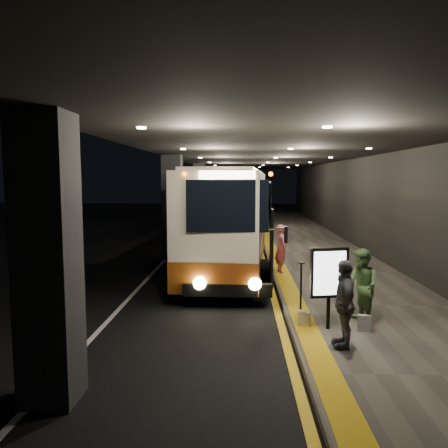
{
  "coord_description": "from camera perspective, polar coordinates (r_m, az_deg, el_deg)",
  "views": [
    {
      "loc": [
        1.39,
        -14.35,
        3.42
      ],
      "look_at": [
        0.76,
        2.11,
        1.7
      ],
      "focal_mm": 35.0,
      "sensor_mm": 36.0,
      "label": 1
    }
  ],
  "objects": [
    {
      "name": "bag_plain",
      "position": [
        10.09,
        10.42,
        -12.1
      ],
      "size": [
        0.29,
        0.23,
        0.32
      ],
      "primitive_type": "cube",
      "rotation": [
        0.0,
        0.0,
        -0.36
      ],
      "color": "beige",
      "rests_on": "sidewalk"
    },
    {
      "name": "ground",
      "position": [
        14.82,
        -3.26,
        -7.39
      ],
      "size": [
        90.0,
        90.0,
        0.0
      ],
      "primitive_type": "plane",
      "color": "black"
    },
    {
      "name": "coach_third",
      "position": [
        45.78,
        1.69,
        3.86
      ],
      "size": [
        3.06,
        11.68,
        3.63
      ],
      "rotation": [
        0.0,
        0.0,
        -0.06
      ],
      "color": "beige",
      "rests_on": "ground"
    },
    {
      "name": "tactile_strip",
      "position": [
        19.68,
        6.45,
        -3.62
      ],
      "size": [
        0.5,
        50.0,
        0.01
      ],
      "primitive_type": "cube",
      "color": "gold",
      "rests_on": "sidewalk"
    },
    {
      "name": "kerb_stripe_yellow",
      "position": [
        19.68,
        4.98,
        -4.06
      ],
      "size": [
        0.18,
        50.0,
        0.01
      ],
      "primitive_type": "cube",
      "color": "gold",
      "rests_on": "ground"
    },
    {
      "name": "passenger_waiting_grey",
      "position": [
        8.9,
        15.42,
        -9.97
      ],
      "size": [
        0.53,
        1.02,
        1.72
      ],
      "primitive_type": "imported",
      "rotation": [
        0.0,
        0.0,
        -1.58
      ],
      "color": "#4B4C51",
      "rests_on": "sidewalk"
    },
    {
      "name": "terminal_wall",
      "position": [
        20.15,
        18.43,
        4.46
      ],
      "size": [
        0.1,
        50.0,
        6.0
      ],
      "primitive_type": "cube",
      "color": "black",
      "rests_on": "ground"
    },
    {
      "name": "passenger_waiting_green",
      "position": [
        10.37,
        17.51,
        -7.79
      ],
      "size": [
        0.68,
        0.92,
        1.71
      ],
      "primitive_type": "imported",
      "rotation": [
        0.0,
        0.0,
        -1.36
      ],
      "color": "#4E7641",
      "rests_on": "sidewalk"
    },
    {
      "name": "bag_polka",
      "position": [
        10.08,
        17.84,
        -12.22
      ],
      "size": [
        0.31,
        0.18,
        0.35
      ],
      "primitive_type": "cube",
      "rotation": [
        0.0,
        0.0,
        -0.22
      ],
      "color": "black",
      "rests_on": "sidewalk"
    },
    {
      "name": "coach_main",
      "position": [
        16.9,
        1.04,
        0.26
      ],
      "size": [
        3.16,
        11.75,
        3.63
      ],
      "rotation": [
        0.0,
        0.0,
        -0.07
      ],
      "color": "beige",
      "rests_on": "ground"
    },
    {
      "name": "info_sign",
      "position": [
        9.75,
        13.58,
        -6.41
      ],
      "size": [
        0.85,
        0.28,
        1.79
      ],
      "rotation": [
        0.0,
        0.0,
        0.2
      ],
      "color": "black",
      "rests_on": "sidewalk"
    },
    {
      "name": "coach_second",
      "position": [
        30.74,
        1.17,
        2.75
      ],
      "size": [
        2.68,
        11.31,
        3.53
      ],
      "rotation": [
        0.0,
        0.0,
        -0.03
      ],
      "color": "beige",
      "rests_on": "ground"
    },
    {
      "name": "sidewalk",
      "position": [
        19.93,
        11.91,
        -3.83
      ],
      "size": [
        4.5,
        50.0,
        0.15
      ],
      "primitive_type": "cube",
      "color": "#514C44",
      "rests_on": "ground"
    },
    {
      "name": "support_columns",
      "position": [
        18.62,
        -6.73,
        2.16
      ],
      "size": [
        0.8,
        24.8,
        4.4
      ],
      "color": "black",
      "rests_on": "ground"
    },
    {
      "name": "passenger_boarding",
      "position": [
        15.33,
        7.47,
        -3.2
      ],
      "size": [
        0.53,
        0.69,
        1.69
      ],
      "primitive_type": "imported",
      "rotation": [
        0.0,
        0.0,
        1.8
      ],
      "color": "#D66378",
      "rests_on": "sidewalk"
    },
    {
      "name": "stanchion_post",
      "position": [
        11.14,
        10.01,
        -8.0
      ],
      "size": [
        0.05,
        0.05,
        1.2
      ],
      "primitive_type": "cylinder",
      "color": "black",
      "rests_on": "sidewalk"
    },
    {
      "name": "lane_line_white",
      "position": [
        19.91,
        -7.06,
        -3.96
      ],
      "size": [
        0.12,
        50.0,
        0.01
      ],
      "primitive_type": "cube",
      "color": "silver",
      "rests_on": "ground"
    },
    {
      "name": "canopy",
      "position": [
        19.42,
        5.56,
        9.42
      ],
      "size": [
        9.0,
        50.0,
        0.4
      ],
      "primitive_type": "cube",
      "color": "black",
      "rests_on": "support_columns"
    }
  ]
}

